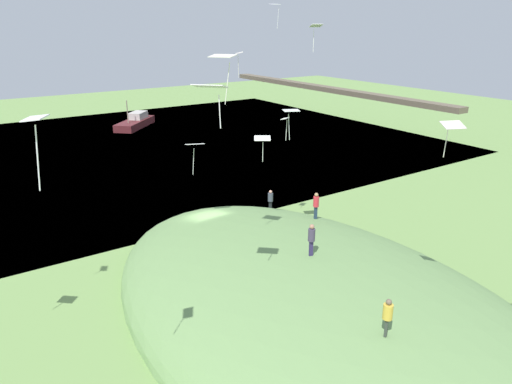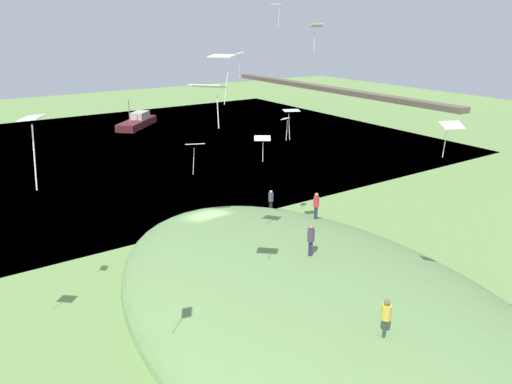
{
  "view_description": "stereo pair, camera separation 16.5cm",
  "coord_description": "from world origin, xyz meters",
  "px_view_note": "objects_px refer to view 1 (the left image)",
  "views": [
    {
      "loc": [
        26.92,
        -14.16,
        14.22
      ],
      "look_at": [
        4.0,
        1.42,
        4.46
      ],
      "focal_mm": 33.73,
      "sensor_mm": 36.0,
      "label": 1
    },
    {
      "loc": [
        27.01,
        -14.02,
        14.22
      ],
      "look_at": [
        4.0,
        1.42,
        4.46
      ],
      "focal_mm": 33.73,
      "sensor_mm": 36.0,
      "label": 2
    }
  ],
  "objects_px": {
    "kite_4": "(223,58)",
    "kite_11": "(285,121)",
    "person_watching_kites": "(270,198)",
    "person_near_shore": "(316,202)",
    "kite_8": "(35,125)",
    "kite_7": "(239,55)",
    "person_walking_path": "(388,313)",
    "kite_6": "(195,145)",
    "kite_0": "(275,6)",
    "boat_on_lake": "(136,122)",
    "kite_13": "(210,87)",
    "person_with_child": "(312,236)",
    "kite_3": "(262,139)",
    "kite_2": "(452,127)",
    "kite_5": "(316,27)",
    "kite_10": "(291,112)"
  },
  "relations": [
    {
      "from": "person_watching_kites",
      "to": "kite_0",
      "type": "height_order",
      "value": "kite_0"
    },
    {
      "from": "person_with_child",
      "to": "person_near_shore",
      "type": "distance_m",
      "value": 6.83
    },
    {
      "from": "person_walking_path",
      "to": "kite_6",
      "type": "height_order",
      "value": "kite_6"
    },
    {
      "from": "kite_6",
      "to": "kite_7",
      "type": "bearing_deg",
      "value": 130.52
    },
    {
      "from": "person_with_child",
      "to": "person_walking_path",
      "type": "xyz_separation_m",
      "value": [
        6.57,
        -1.73,
        -0.35
      ]
    },
    {
      "from": "person_with_child",
      "to": "kite_0",
      "type": "xyz_separation_m",
      "value": [
        -13.03,
        7.1,
        11.4
      ]
    },
    {
      "from": "kite_11",
      "to": "kite_13",
      "type": "relative_size",
      "value": 1.03
    },
    {
      "from": "boat_on_lake",
      "to": "kite_8",
      "type": "xyz_separation_m",
      "value": [
        53.92,
        -22.2,
        11.11
      ]
    },
    {
      "from": "kite_7",
      "to": "person_with_child",
      "type": "bearing_deg",
      "value": -19.23
    },
    {
      "from": "person_watching_kites",
      "to": "kite_2",
      "type": "height_order",
      "value": "kite_2"
    },
    {
      "from": "boat_on_lake",
      "to": "kite_4",
      "type": "height_order",
      "value": "kite_4"
    },
    {
      "from": "boat_on_lake",
      "to": "person_walking_path",
      "type": "distance_m",
      "value": 57.61
    },
    {
      "from": "kite_6",
      "to": "person_walking_path",
      "type": "bearing_deg",
      "value": 0.76
    },
    {
      "from": "kite_11",
      "to": "kite_2",
      "type": "bearing_deg",
      "value": -11.74
    },
    {
      "from": "kite_11",
      "to": "kite_8",
      "type": "bearing_deg",
      "value": -54.64
    },
    {
      "from": "kite_4",
      "to": "kite_11",
      "type": "height_order",
      "value": "kite_4"
    },
    {
      "from": "person_watching_kites",
      "to": "person_near_shore",
      "type": "height_order",
      "value": "person_near_shore"
    },
    {
      "from": "person_watching_kites",
      "to": "kite_2",
      "type": "bearing_deg",
      "value": -37.02
    },
    {
      "from": "person_walking_path",
      "to": "kite_3",
      "type": "height_order",
      "value": "kite_3"
    },
    {
      "from": "kite_4",
      "to": "kite_6",
      "type": "height_order",
      "value": "kite_4"
    },
    {
      "from": "kite_0",
      "to": "kite_11",
      "type": "xyz_separation_m",
      "value": [
        4.73,
        -2.54,
        -7.29
      ]
    },
    {
      "from": "person_watching_kites",
      "to": "kite_13",
      "type": "height_order",
      "value": "kite_13"
    },
    {
      "from": "boat_on_lake",
      "to": "kite_13",
      "type": "bearing_deg",
      "value": -152.38
    },
    {
      "from": "kite_5",
      "to": "kite_11",
      "type": "bearing_deg",
      "value": -64.8
    },
    {
      "from": "kite_10",
      "to": "kite_11",
      "type": "relative_size",
      "value": 1.21
    },
    {
      "from": "kite_4",
      "to": "kite_13",
      "type": "xyz_separation_m",
      "value": [
        3.87,
        -2.81,
        -0.65
      ]
    },
    {
      "from": "kite_0",
      "to": "kite_7",
      "type": "distance_m",
      "value": 4.37
    },
    {
      "from": "kite_8",
      "to": "kite_11",
      "type": "bearing_deg",
      "value": 125.36
    },
    {
      "from": "person_near_shore",
      "to": "kite_5",
      "type": "relative_size",
      "value": 0.93
    },
    {
      "from": "boat_on_lake",
      "to": "kite_7",
      "type": "height_order",
      "value": "kite_7"
    },
    {
      "from": "person_with_child",
      "to": "kite_6",
      "type": "xyz_separation_m",
      "value": [
        -8.91,
        -1.93,
        3.2
      ]
    },
    {
      "from": "kite_4",
      "to": "boat_on_lake",
      "type": "bearing_deg",
      "value": 164.47
    },
    {
      "from": "person_near_shore",
      "to": "kite_6",
      "type": "xyz_separation_m",
      "value": [
        -3.95,
        -6.57,
        3.89
      ]
    },
    {
      "from": "kite_2",
      "to": "kite_5",
      "type": "xyz_separation_m",
      "value": [
        -16.26,
        7.0,
        3.49
      ]
    },
    {
      "from": "kite_8",
      "to": "boat_on_lake",
      "type": "bearing_deg",
      "value": 157.62
    },
    {
      "from": "kite_3",
      "to": "kite_0",
      "type": "bearing_deg",
      "value": 139.48
    },
    {
      "from": "kite_8",
      "to": "kite_7",
      "type": "bearing_deg",
      "value": 136.55
    },
    {
      "from": "kite_0",
      "to": "kite_4",
      "type": "relative_size",
      "value": 0.8
    },
    {
      "from": "kite_11",
      "to": "kite_13",
      "type": "height_order",
      "value": "kite_13"
    },
    {
      "from": "kite_0",
      "to": "kite_5",
      "type": "distance_m",
      "value": 3.5
    },
    {
      "from": "kite_2",
      "to": "kite_5",
      "type": "bearing_deg",
      "value": 156.7
    },
    {
      "from": "kite_10",
      "to": "kite_8",
      "type": "bearing_deg",
      "value": -57.78
    },
    {
      "from": "person_with_child",
      "to": "kite_2",
      "type": "height_order",
      "value": "kite_2"
    },
    {
      "from": "boat_on_lake",
      "to": "person_walking_path",
      "type": "relative_size",
      "value": 4.75
    },
    {
      "from": "person_walking_path",
      "to": "kite_8",
      "type": "bearing_deg",
      "value": 135.27
    },
    {
      "from": "kite_0",
      "to": "kite_2",
      "type": "relative_size",
      "value": 1.14
    },
    {
      "from": "boat_on_lake",
      "to": "kite_3",
      "type": "bearing_deg",
      "value": -145.73
    },
    {
      "from": "kite_10",
      "to": "kite_11",
      "type": "bearing_deg",
      "value": 150.19
    },
    {
      "from": "kite_6",
      "to": "kite_13",
      "type": "relative_size",
      "value": 1.37
    },
    {
      "from": "person_watching_kites",
      "to": "kite_0",
      "type": "distance_m",
      "value": 13.97
    }
  ]
}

